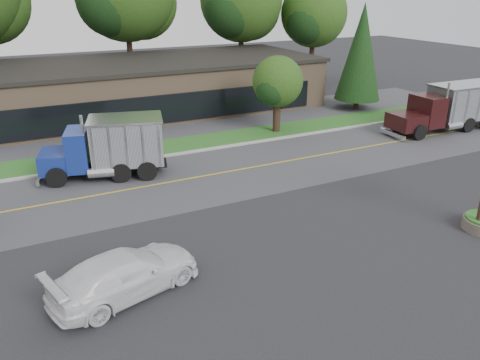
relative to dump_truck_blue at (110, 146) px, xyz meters
The scene contains 14 objects.
ground 11.97m from the dump_truck_blue, 75.34° to the right, with size 140.00×140.00×0.00m, color #2D2D32.
road 4.27m from the dump_truck_blue, 39.31° to the right, with size 60.00×8.00×0.02m, color #525257.
center_line 4.27m from the dump_truck_blue, 39.31° to the right, with size 60.00×0.12×0.01m, color gold.
curb 3.91m from the dump_truck_blue, 30.23° to the left, with size 60.00×0.30×0.12m, color #9E9E99.
grass_verge 4.98m from the dump_truck_blue, 49.80° to the left, with size 60.00×3.40×0.03m, color #255B1F.
far_parking 9.23m from the dump_truck_blue, 70.68° to the left, with size 60.00×7.00×0.02m, color #525257.
strip_mall 15.38m from the dump_truck_blue, 71.04° to the left, with size 32.00×12.00×4.00m, color #896E54.
tree_far_d 29.65m from the dump_truck_blue, 48.53° to the left, with size 9.27×8.72×13.22m.
tree_far_e 33.89m from the dump_truck_blue, 35.92° to the left, with size 7.73×7.28×11.03m.
evergreen_right 24.11m from the dump_truck_blue, 15.89° to the left, with size 3.95×3.95×8.97m.
tree_verge 13.65m from the dump_truck_blue, 15.39° to the left, with size 3.92×3.69×5.59m.
dump_truck_blue is the anchor object (origin of this frame).
dump_truck_maroon 25.08m from the dump_truck_blue, ahead, with size 9.64×2.95×3.36m.
rally_car 11.71m from the dump_truck_blue, 99.88° to the right, with size 2.21×5.44×1.58m, color silver.
Camera 1 is at (-7.58, -14.26, 10.07)m, focal length 35.00 mm.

